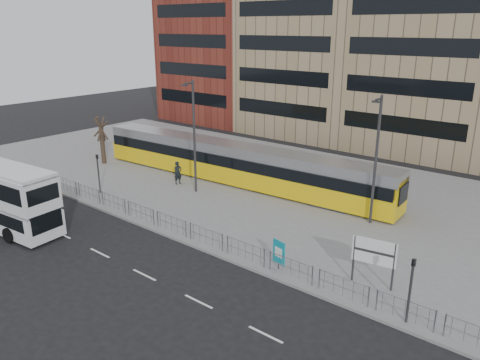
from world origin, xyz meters
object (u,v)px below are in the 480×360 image
Objects in this scene: station_sign at (374,254)px; pedestrian at (178,173)px; tram at (235,163)px; traffic_light_east at (411,283)px; traffic_light_west at (98,169)px; bare_tree at (100,114)px; lamp_post_west at (194,133)px; lamp_post_east at (376,156)px; ad_panel at (279,253)px.

station_sign reaches higher than pedestrian.
tram is 21.00m from traffic_light_east.
traffic_light_west is 8.98m from bare_tree.
tram is at bearing 14.94° from bare_tree.
station_sign is 0.81× the size of traffic_light_west.
lamp_post_west is at bearing -1.25° from bare_tree.
lamp_post_east is 1.30× the size of bare_tree.
lamp_post_east reaches higher than ad_panel.
traffic_light_east is (24.88, -1.48, 0.00)m from traffic_light_west.
traffic_light_east is 20.48m from lamp_post_west.
lamp_post_east is (13.33, 2.86, -0.12)m from lamp_post_west.
traffic_light_east is 32.50m from bare_tree.
ad_panel is (11.23, -9.89, -0.66)m from tram.
traffic_light_east is 0.37× the size of lamp_post_east.
pedestrian reaches higher than ad_panel.
ad_panel is at bearing -44.82° from tram.
traffic_light_east is at bearing -32.61° from tram.
traffic_light_west is at bearing 171.56° from station_sign.
station_sign is 1.52× the size of ad_panel.
traffic_light_west reaches higher than station_sign.
tram is at bearing 64.38° from traffic_light_west.
lamp_post_east reaches higher than traffic_light_west.
traffic_light_west is (-3.18, -5.38, 1.02)m from pedestrian.
station_sign is 4.92m from ad_panel.
station_sign reaches higher than ad_panel.
station_sign is 19.82m from pedestrian.
lamp_post_west is (-19.26, 6.40, 2.74)m from traffic_light_east.
ad_panel is 15.97m from pedestrian.
traffic_light_east is at bearing -47.01° from station_sign.
station_sign is 29.70m from bare_tree.
tram is 14.15m from bare_tree.
traffic_light_east reaches higher than ad_panel.
tram is at bearing 76.50° from lamp_post_west.
station_sign is 0.30× the size of lamp_post_east.
tram is 16.70× the size of ad_panel.
traffic_light_east is at bearing -11.88° from bare_tree.
lamp_post_east is at bearing 12.12° from lamp_post_west.
tram reaches higher than traffic_light_east.
pedestrian is 16.36m from lamp_post_east.
lamp_post_west is at bearing 155.45° from station_sign.
lamp_post_east is 25.90m from bare_tree.
traffic_light_east is at bearing -57.41° from lamp_post_east.
traffic_light_west is at bearing -170.43° from ad_panel.
tram is at bearing 157.05° from traffic_light_east.
tram is 3.19× the size of lamp_post_west.
pedestrian is at bearing -171.33° from lamp_post_east.
pedestrian is 6.34m from traffic_light_west.
ad_panel is 0.53× the size of traffic_light_west.
station_sign is 0.39× the size of bare_tree.
traffic_light_east is at bearing -18.38° from lamp_post_west.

